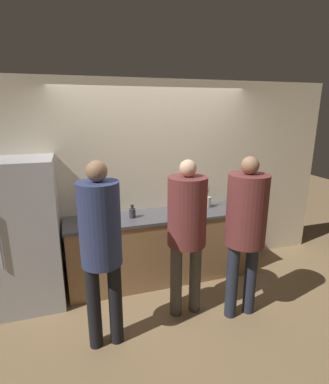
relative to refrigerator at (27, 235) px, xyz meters
name	(u,v)px	position (x,y,z in m)	size (l,w,h in m)	color
ground_plane	(168,291)	(1.58, -0.29, -0.86)	(14.00, 14.00, 0.00)	#8C704C
wall_back	(153,181)	(1.58, 0.35, 0.44)	(5.20, 0.06, 2.60)	beige
counter	(160,246)	(1.58, 0.06, -0.40)	(2.40, 0.61, 0.92)	#9E754C
refrigerator	(27,235)	(0.00, 0.00, 0.00)	(0.70, 0.68, 1.73)	#B7B7BC
person_left	(101,240)	(0.73, -0.93, 0.24)	(0.37, 0.37, 1.82)	black
person_center	(187,223)	(1.64, -0.72, 0.22)	(0.41, 0.41, 1.75)	#4C4742
person_right	(246,221)	(2.22, -0.93, 0.24)	(0.42, 0.42, 1.79)	#232838
fruit_bowl	(189,207)	(1.97, 0.04, 0.11)	(0.31, 0.31, 0.15)	brown
utensil_crock	(207,202)	(2.28, 0.13, 0.14)	(0.11, 0.11, 0.31)	silver
bottle_amber	(97,217)	(0.77, -0.09, 0.16)	(0.08, 0.08, 0.25)	brown
bottle_dark	(132,213)	(1.21, 0.03, 0.12)	(0.08, 0.08, 0.17)	#333338
cup_white	(201,202)	(2.25, 0.26, 0.10)	(0.07, 0.07, 0.08)	white
cup_blue	(90,215)	(0.71, 0.14, 0.11)	(0.07, 0.07, 0.10)	#335184
potted_plant	(96,205)	(0.79, 0.27, 0.19)	(0.15, 0.15, 0.25)	#9E6042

